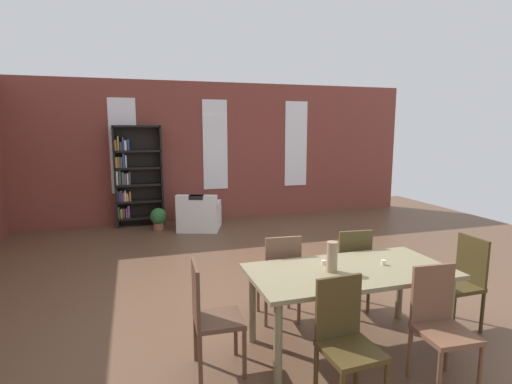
{
  "coord_description": "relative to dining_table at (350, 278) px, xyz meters",
  "views": [
    {
      "loc": [
        -1.78,
        -4.28,
        2.04
      ],
      "look_at": [
        0.04,
        1.59,
        1.06
      ],
      "focal_mm": 28.09,
      "sensor_mm": 36.0,
      "label": 1
    }
  ],
  "objects": [
    {
      "name": "tealight_candle_0",
      "position": [
        -0.17,
        0.19,
        0.11
      ],
      "size": [
        0.04,
        0.04,
        0.04
      ],
      "primitive_type": "cylinder",
      "color": "silver",
      "rests_on": "dining_table"
    },
    {
      "name": "potted_plant_by_shelf",
      "position": [
        -1.41,
        5.06,
        -0.43
      ],
      "size": [
        0.33,
        0.33,
        0.44
      ],
      "color": "#9E6042",
      "rests_on": "ground"
    },
    {
      "name": "dining_chair_head_left",
      "position": [
        -1.3,
        0.0,
        -0.16
      ],
      "size": [
        0.42,
        0.42,
        0.95
      ],
      "color": "brown",
      "rests_on": "ground"
    },
    {
      "name": "bookshelf_tall",
      "position": [
        -1.82,
        5.55,
        0.38
      ],
      "size": [
        0.97,
        0.29,
        2.1
      ],
      "color": "black",
      "rests_on": "ground"
    },
    {
      "name": "window_pane_1",
      "position": [
        -0.08,
        5.72,
        1.0
      ],
      "size": [
        0.55,
        0.02,
        1.97
      ],
      "primitive_type": "cube",
      "color": "white"
    },
    {
      "name": "window_pane_2",
      "position": [
        1.86,
        5.72,
        1.0
      ],
      "size": [
        0.55,
        0.02,
        1.97
      ],
      "primitive_type": "cube",
      "color": "white"
    },
    {
      "name": "dining_chair_near_right",
      "position": [
        0.42,
        -0.68,
        -0.16
      ],
      "size": [
        0.43,
        0.43,
        0.95
      ],
      "color": "brown",
      "rests_on": "ground"
    },
    {
      "name": "tealight_candle_1",
      "position": [
        0.36,
        0.01,
        0.11
      ],
      "size": [
        0.04,
        0.04,
        0.05
      ],
      "primitive_type": "cylinder",
      "color": "silver",
      "rests_on": "dining_table"
    },
    {
      "name": "dining_chair_head_right",
      "position": [
        1.3,
        0.0,
        -0.16
      ],
      "size": [
        0.4,
        0.4,
        0.95
      ],
      "color": "#3B3016",
      "rests_on": "ground"
    },
    {
      "name": "back_wall_brick",
      "position": [
        -0.08,
        5.79,
        0.84
      ],
      "size": [
        9.32,
        0.12,
        3.04
      ],
      "primitive_type": "cube",
      "color": "brown",
      "rests_on": "ground"
    },
    {
      "name": "dining_chair_far_left",
      "position": [
        -0.42,
        0.68,
        -0.16
      ],
      "size": [
        0.43,
        0.43,
        0.95
      ],
      "color": "brown",
      "rests_on": "ground"
    },
    {
      "name": "dining_chair_near_left",
      "position": [
        -0.42,
        -0.68,
        -0.16
      ],
      "size": [
        0.42,
        0.42,
        0.95
      ],
      "color": "#403115",
      "rests_on": "ground"
    },
    {
      "name": "vase_on_table",
      "position": [
        -0.19,
        0.0,
        0.22
      ],
      "size": [
        0.1,
        0.1,
        0.28
      ],
      "primitive_type": "cylinder",
      "color": "#998466",
      "rests_on": "dining_table"
    },
    {
      "name": "armchair_white",
      "position": [
        -0.61,
        4.83,
        -0.4
      ],
      "size": [
        1.02,
        1.02,
        0.75
      ],
      "color": "white",
      "rests_on": "ground"
    },
    {
      "name": "dining_chair_far_right",
      "position": [
        0.41,
        0.68,
        -0.16
      ],
      "size": [
        0.44,
        0.44,
        0.95
      ],
      "color": "#4A3E20",
      "rests_on": "ground"
    },
    {
      "name": "dining_table",
      "position": [
        0.0,
        0.0,
        0.0
      ],
      "size": [
        1.86,
        0.91,
        0.76
      ],
      "color": "#7A7051",
      "rests_on": "ground"
    },
    {
      "name": "window_pane_0",
      "position": [
        -2.02,
        5.72,
        1.0
      ],
      "size": [
        0.55,
        0.02,
        1.97
      ],
      "primitive_type": "cube",
      "color": "white"
    },
    {
      "name": "ground_plane",
      "position": [
        -0.08,
        1.18,
        -0.68
      ],
      "size": [
        11.83,
        11.83,
        0.0
      ],
      "primitive_type": "plane",
      "color": "brown"
    }
  ]
}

